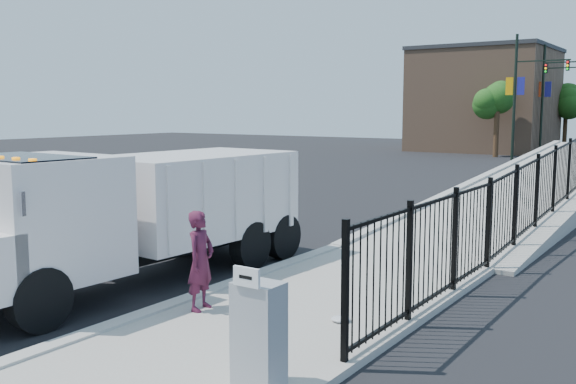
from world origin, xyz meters
The scene contains 15 objects.
ground centered at (0.00, 0.00, 0.00)m, with size 120.00×120.00×0.00m, color black.
sidewalk centered at (1.93, -2.00, 0.06)m, with size 3.55×12.00×0.12m, color #9E998E.
curb centered at (0.00, -2.00, 0.08)m, with size 0.30×12.00×0.16m, color #ADAAA3.
ramp centered at (2.12, 16.00, 0.00)m, with size 3.95×24.00×1.70m, color #9E998E.
iron_fence centered at (3.55, 12.00, 0.90)m, with size 0.10×28.00×1.80m, color black.
truck centered at (-1.87, -0.63, 1.46)m, with size 2.82×7.71×2.60m.
worker centered at (0.58, -1.40, 0.93)m, with size 0.59×0.39×1.61m, color #4C172E.
utility_cabinet centered at (3.10, -3.22, 0.75)m, with size 0.55×0.40×1.25m, color gray.
arrow_sign centered at (3.10, -3.44, 1.48)m, with size 0.35×0.04×0.22m, color white.
debris centered at (2.74, -0.66, 0.16)m, with size 0.30×0.30×0.08m, color silver.
light_pole_0 centered at (-3.36, 32.81, 4.36)m, with size 3.77×0.22×8.00m.
light_pole_2 centered at (-3.41, 40.55, 4.36)m, with size 3.77×0.22×8.00m.
tree_0 centered at (-5.88, 36.85, 3.92)m, with size 2.27×2.27×5.14m.
tree_2 centered at (-3.70, 49.10, 3.95)m, with size 2.66×2.66×5.33m.
building centered at (-9.00, 44.00, 4.00)m, with size 10.00×10.00×8.00m, color #8C664C.
Camera 1 is at (7.36, -8.92, 3.32)m, focal length 40.00 mm.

